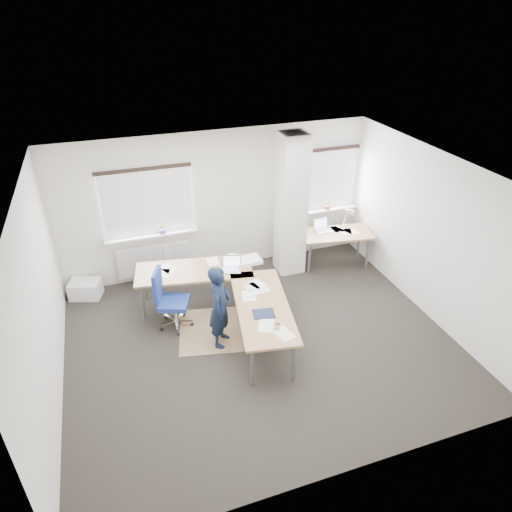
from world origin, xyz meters
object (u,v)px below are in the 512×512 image
object	(u,v)px
desk_side	(336,234)
task_chair	(172,311)
person	(220,307)
desk_main	(229,287)

from	to	relation	value
desk_side	task_chair	bearing A→B (deg)	-155.09
desk_side	person	size ratio (longest dim) A/B	1.07
desk_main	person	world-z (taller)	person
desk_side	task_chair	distance (m)	3.64
desk_side	person	xyz separation A→B (m)	(-2.84, -1.61, 0.01)
person	task_chair	bearing A→B (deg)	74.55
desk_main	person	bearing A→B (deg)	-110.37
desk_main	person	size ratio (longest dim) A/B	2.13
desk_side	person	world-z (taller)	person
person	desk_side	bearing A→B (deg)	-30.06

